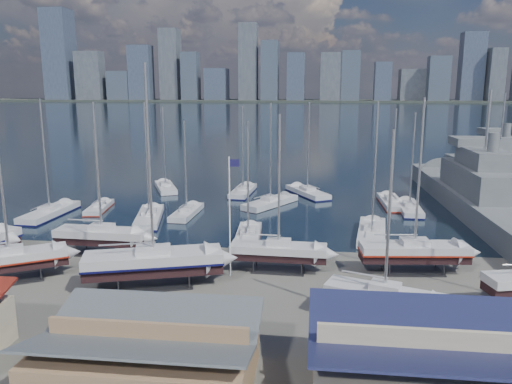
# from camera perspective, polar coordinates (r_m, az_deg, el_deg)

# --- Properties ---
(ground) EXTENTS (1400.00, 1400.00, 0.00)m
(ground) POSITION_cam_1_polar(r_m,az_deg,el_deg) (45.70, -5.53, -10.26)
(ground) COLOR #605E59
(ground) RESTS_ON ground
(water) EXTENTS (1400.00, 600.00, 0.40)m
(water) POSITION_cam_1_polar(r_m,az_deg,el_deg) (351.87, 5.33, 9.01)
(water) COLOR #1A303C
(water) RESTS_ON ground
(far_shore) EXTENTS (1400.00, 80.00, 2.20)m
(far_shore) POSITION_cam_1_polar(r_m,az_deg,el_deg) (611.60, 6.01, 10.32)
(far_shore) COLOR #2D332D
(far_shore) RESTS_ON ground
(skyline) EXTENTS (639.14, 43.80, 107.69)m
(skyline) POSITION_cam_1_polar(r_m,az_deg,el_deg) (605.72, 5.31, 13.91)
(skyline) COLOR #475166
(skyline) RESTS_ON far_shore
(shed_grey) EXTENTS (12.60, 8.40, 4.17)m
(shed_grey) POSITION_cam_1_polar(r_m,az_deg,el_deg) (30.88, -12.20, -17.56)
(shed_grey) COLOR #8C6B4C
(shed_grey) RESTS_ON ground
(shed_blue) EXTENTS (13.65, 9.45, 4.71)m
(shed_blue) POSITION_cam_1_polar(r_m,az_deg,el_deg) (30.07, 19.78, -18.29)
(shed_blue) COLOR #BFB293
(shed_blue) RESTS_ON ground
(sailboat_cradle_1) EXTENTS (9.78, 7.56, 15.89)m
(sailboat_cradle_1) POSITION_cam_1_polar(r_m,az_deg,el_deg) (50.15, -26.35, -6.95)
(sailboat_cradle_1) COLOR #2D2D33
(sailboat_cradle_1) RESTS_ON ground
(sailboat_cradle_2) EXTENTS (9.76, 3.04, 15.80)m
(sailboat_cradle_2) POSITION_cam_1_polar(r_m,az_deg,el_deg) (54.57, -17.20, -4.75)
(sailboat_cradle_2) COLOR #2D2D33
(sailboat_cradle_2) RESTS_ON ground
(sailboat_cradle_3) EXTENTS (12.48, 6.76, 19.17)m
(sailboat_cradle_3) POSITION_cam_1_polar(r_m,az_deg,el_deg) (44.89, -11.62, -7.83)
(sailboat_cradle_3) COLOR #2D2D33
(sailboat_cradle_3) RESTS_ON ground
(sailboat_cradle_4) EXTENTS (9.12, 2.84, 14.85)m
(sailboat_cradle_4) POSITION_cam_1_polar(r_m,az_deg,el_deg) (47.54, 2.59, -6.74)
(sailboat_cradle_4) COLOR #2D2D33
(sailboat_cradle_4) RESTS_ON ground
(sailboat_cradle_5) EXTENTS (9.11, 5.32, 14.36)m
(sailboat_cradle_5) POSITION_cam_1_polar(r_m,az_deg,el_deg) (38.85, 14.48, -11.55)
(sailboat_cradle_5) COLOR #2D2D33
(sailboat_cradle_5) RESTS_ON ground
(sailboat_cradle_6) EXTENTS (10.36, 3.89, 16.33)m
(sailboat_cradle_6) POSITION_cam_1_polar(r_m,az_deg,el_deg) (49.43, 17.62, -6.48)
(sailboat_cradle_6) COLOR #2D2D33
(sailboat_cradle_6) RESTS_ON ground
(sailboat_moored_0) EXTENTS (3.68, 11.18, 16.49)m
(sailboat_moored_0) POSITION_cam_1_polar(r_m,az_deg,el_deg) (73.31, -22.50, -2.35)
(sailboat_moored_0) COLOR black
(sailboat_moored_0) RESTS_ON water
(sailboat_moored_1) EXTENTS (3.39, 8.38, 12.17)m
(sailboat_moored_1) POSITION_cam_1_polar(r_m,az_deg,el_deg) (74.51, -17.48, -1.77)
(sailboat_moored_1) COLOR black
(sailboat_moored_1) RESTS_ON water
(sailboat_moored_2) EXTENTS (6.44, 10.00, 14.70)m
(sailboat_moored_2) POSITION_cam_1_polar(r_m,az_deg,el_deg) (86.16, -10.29, 0.40)
(sailboat_moored_2) COLOR black
(sailboat_moored_2) RESTS_ON water
(sailboat_moored_3) EXTENTS (5.28, 11.16, 16.09)m
(sailboat_moored_3) POSITION_cam_1_polar(r_m,az_deg,el_deg) (66.89, -12.09, -3.00)
(sailboat_moored_3) COLOR black
(sailboat_moored_3) RESTS_ON water
(sailboat_moored_4) EXTENTS (2.87, 9.04, 13.51)m
(sailboat_moored_4) POSITION_cam_1_polar(r_m,az_deg,el_deg) (68.77, -7.92, -2.43)
(sailboat_moored_4) COLOR black
(sailboat_moored_4) RESTS_ON water
(sailboat_moored_5) EXTENTS (3.51, 10.14, 14.89)m
(sailboat_moored_5) POSITION_cam_1_polar(r_m,az_deg,el_deg) (81.74, -1.50, -0.04)
(sailboat_moored_5) COLOR black
(sailboat_moored_5) RESTS_ON water
(sailboat_moored_6) EXTENTS (3.18, 9.63, 14.20)m
(sailboat_moored_6) POSITION_cam_1_polar(r_m,az_deg,el_deg) (57.43, -0.91, -5.21)
(sailboat_moored_6) COLOR black
(sailboat_moored_6) RESTS_ON water
(sailboat_moored_7) EXTENTS (7.86, 10.42, 15.71)m
(sailboat_moored_7) POSITION_cam_1_polar(r_m,az_deg,el_deg) (73.58, 1.64, -1.37)
(sailboat_moored_7) COLOR black
(sailboat_moored_7) RESTS_ON water
(sailboat_moored_8) EXTENTS (7.70, 10.52, 15.61)m
(sailboat_moored_8) POSITION_cam_1_polar(r_m,az_deg,el_deg) (81.24, 5.90, -0.17)
(sailboat_moored_8) COLOR black
(sailboat_moored_8) RESTS_ON water
(sailboat_moored_9) EXTENTS (4.40, 11.14, 16.38)m
(sailboat_moored_9) POSITION_cam_1_polar(r_m,az_deg,el_deg) (60.12, 13.09, -4.72)
(sailboat_moored_9) COLOR black
(sailboat_moored_9) RESTS_ON water
(sailboat_moored_10) EXTENTS (3.02, 9.78, 14.49)m
(sailboat_moored_10) POSITION_cam_1_polar(r_m,az_deg,el_deg) (73.68, 17.11, -1.90)
(sailboat_moored_10) COLOR black
(sailboat_moored_10) RESTS_ON water
(sailboat_moored_11) EXTENTS (3.13, 10.05, 14.90)m
(sailboat_moored_11) POSITION_cam_1_polar(r_m,az_deg,el_deg) (76.61, 15.17, -1.26)
(sailboat_moored_11) COLOR black
(sailboat_moored_11) RESTS_ON water
(naval_ship_east) EXTENTS (9.49, 52.40, 18.70)m
(naval_ship_east) POSITION_cam_1_polar(r_m,az_deg,el_deg) (76.62, 24.27, -0.86)
(naval_ship_east) COLOR slate
(naval_ship_east) RESTS_ON water
(naval_ship_west) EXTENTS (10.66, 39.54, 17.52)m
(naval_ship_west) POSITION_cam_1_polar(r_m,az_deg,el_deg) (106.92, 25.89, 2.34)
(naval_ship_west) COLOR slate
(naval_ship_west) RESTS_ON water
(car_a) EXTENTS (2.31, 4.77, 1.57)m
(car_a) POSITION_cam_1_polar(r_m,az_deg,el_deg) (38.46, -16.63, -13.90)
(car_a) COLOR gray
(car_a) RESTS_ON ground
(car_b) EXTENTS (4.09, 2.73, 1.28)m
(car_b) POSITION_cam_1_polar(r_m,az_deg,el_deg) (38.76, -14.07, -13.77)
(car_b) COLOR gray
(car_b) RESTS_ON ground
(car_c) EXTENTS (2.71, 4.95, 1.31)m
(car_c) POSITION_cam_1_polar(r_m,az_deg,el_deg) (38.20, -13.72, -14.12)
(car_c) COLOR gray
(car_c) RESTS_ON ground
(car_d) EXTENTS (3.02, 5.54, 1.52)m
(car_d) POSITION_cam_1_polar(r_m,az_deg,el_deg) (36.58, -4.20, -14.84)
(car_d) COLOR gray
(car_d) RESTS_ON ground
(flagpole) EXTENTS (0.99, 0.12, 11.17)m
(flagpole) POSITION_cam_1_polar(r_m,az_deg,el_deg) (45.18, -2.94, -1.97)
(flagpole) COLOR white
(flagpole) RESTS_ON ground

